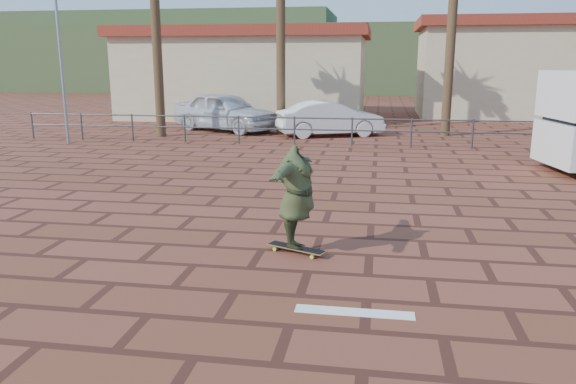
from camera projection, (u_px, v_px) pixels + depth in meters
The scene contains 12 objects.
ground at pixel (308, 272), 7.85m from camera, with size 120.00×120.00×0.00m, color brown.
paint_stripe at pixel (354, 312), 6.59m from camera, with size 1.40×0.22×0.01m, color white.
guardrail at pixel (352, 127), 19.23m from camera, with size 24.06×0.06×1.00m.
flagpole at pixel (60, 7), 18.90m from camera, with size 1.30×0.10×8.00m.
building_west at pixel (248, 73), 29.41m from camera, with size 12.60×7.60×4.50m.
building_east at pixel (519, 68), 29.09m from camera, with size 10.60×6.60×5.00m.
hill_front at pixel (372, 60), 55.22m from camera, with size 70.00×18.00×6.00m, color #384C28.
hill_back at pixel (179, 51), 64.19m from camera, with size 35.00×14.00×8.00m, color #384C28.
longboard at pixel (296, 248), 8.60m from camera, with size 0.97×0.58×0.10m.
skateboarder at pixel (296, 197), 8.42m from camera, with size 1.95×0.53×1.58m, color #394123.
car_silver at pixel (225, 111), 23.57m from camera, with size 1.91×4.75×1.62m, color silver.
car_white at pixel (330, 119), 21.91m from camera, with size 1.44×4.12×1.36m, color white.
Camera 1 is at (0.90, -7.34, 2.88)m, focal length 35.00 mm.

